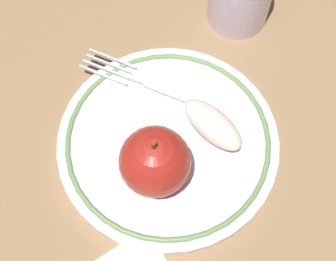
% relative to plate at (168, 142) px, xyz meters
% --- Properties ---
extents(ground_plane, '(2.00, 2.00, 0.00)m').
position_rel_plate_xyz_m(ground_plane, '(-0.02, -0.01, -0.01)').
color(ground_plane, '#95714E').
extents(plate, '(0.23, 0.23, 0.02)m').
position_rel_plate_xyz_m(plate, '(0.00, 0.00, 0.00)').
color(plate, white).
rests_on(plate, ground_plane).
extents(apple_red_whole, '(0.07, 0.07, 0.08)m').
position_rel_plate_xyz_m(apple_red_whole, '(-0.04, -0.02, 0.04)').
color(apple_red_whole, '#B0251C').
rests_on(apple_red_whole, plate).
extents(apple_slice_front, '(0.03, 0.08, 0.02)m').
position_rel_plate_xyz_m(apple_slice_front, '(0.04, -0.02, 0.02)').
color(apple_slice_front, '#F7DECD').
rests_on(apple_slice_front, plate).
extents(fork, '(0.08, 0.16, 0.00)m').
position_rel_plate_xyz_m(fork, '(0.03, 0.06, 0.01)').
color(fork, silver).
rests_on(fork, plate).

